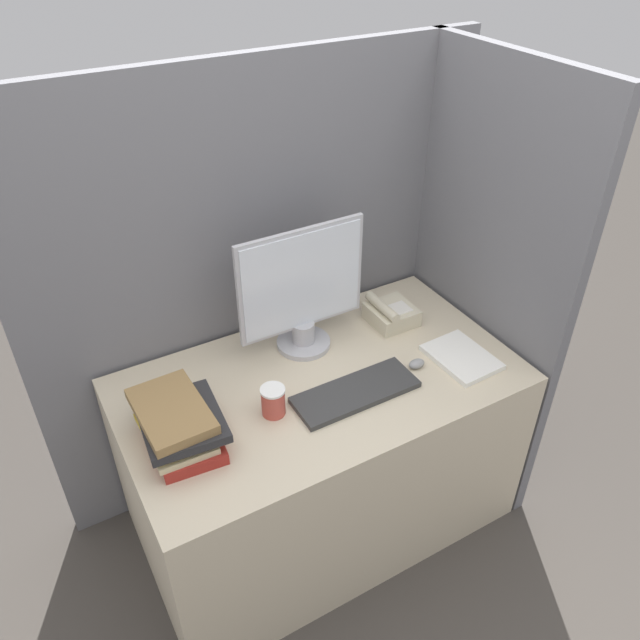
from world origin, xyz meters
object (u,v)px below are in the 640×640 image
(mouse, at_px, (417,364))
(desk_telephone, at_px, (390,313))
(keyboard, at_px, (356,392))
(book_stack, at_px, (179,425))
(coffee_cup, at_px, (273,401))
(monitor, at_px, (302,295))

(mouse, xyz_separation_m, desk_telephone, (0.08, 0.27, 0.02))
(keyboard, height_order, book_stack, book_stack)
(coffee_cup, height_order, desk_telephone, coffee_cup)
(monitor, distance_m, desk_telephone, 0.40)
(keyboard, xyz_separation_m, desk_telephone, (0.34, 0.28, 0.03))
(mouse, bearing_deg, desk_telephone, 74.12)
(mouse, height_order, coffee_cup, coffee_cup)
(book_stack, bearing_deg, monitor, 23.82)
(monitor, bearing_deg, coffee_cup, -133.35)
(mouse, distance_m, book_stack, 0.83)
(mouse, bearing_deg, book_stack, 175.36)
(mouse, bearing_deg, keyboard, -177.25)
(mouse, relative_size, book_stack, 0.19)
(monitor, bearing_deg, desk_telephone, -6.24)
(monitor, relative_size, book_stack, 1.51)
(keyboard, xyz_separation_m, mouse, (0.26, 0.01, 0.01))
(desk_telephone, bearing_deg, mouse, -105.88)
(keyboard, distance_m, desk_telephone, 0.44)
(mouse, distance_m, coffee_cup, 0.53)
(monitor, height_order, keyboard, monitor)
(desk_telephone, bearing_deg, coffee_cup, -159.61)
(keyboard, relative_size, book_stack, 1.35)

